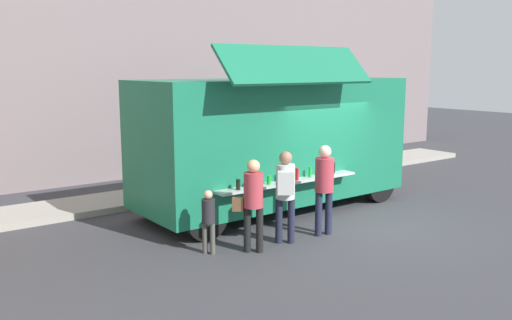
% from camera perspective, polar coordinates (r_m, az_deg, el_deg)
% --- Properties ---
extents(ground_plane, '(60.00, 60.00, 0.00)m').
position_cam_1_polar(ground_plane, '(11.72, 10.73, -6.75)').
color(ground_plane, '#38383D').
extents(curb_strip, '(28.00, 1.60, 0.15)m').
position_cam_1_polar(curb_strip, '(13.28, -19.23, -4.84)').
color(curb_strip, '#9E998E').
rests_on(curb_strip, ground).
extents(food_truck_main, '(6.46, 3.13, 3.72)m').
position_cam_1_polar(food_truck_main, '(12.50, 1.93, 2.19)').
color(food_truck_main, '#196F4D').
rests_on(food_truck_main, ground).
extents(trash_bin, '(0.60, 0.60, 0.95)m').
position_cam_1_polar(trash_bin, '(17.07, 7.82, 0.15)').
color(trash_bin, '#2B5F36').
rests_on(trash_bin, ground).
extents(customer_front_ordering, '(0.37, 0.37, 1.80)m').
position_cam_1_polar(customer_front_ordering, '(10.70, 7.18, -2.30)').
color(customer_front_ordering, '#1F2239').
rests_on(customer_front_ordering, ground).
extents(customer_mid_with_backpack, '(0.52, 0.56, 1.76)m').
position_cam_1_polar(customer_mid_with_backpack, '(10.10, 3.10, -2.95)').
color(customer_mid_with_backpack, '#1E2135').
rests_on(customer_mid_with_backpack, ground).
extents(customer_rear_waiting, '(0.50, 0.48, 1.69)m').
position_cam_1_polar(customer_rear_waiting, '(9.65, -0.37, -3.99)').
color(customer_rear_waiting, black).
rests_on(customer_rear_waiting, ground).
extents(child_near_queue, '(0.24, 0.24, 1.16)m').
position_cam_1_polar(child_near_queue, '(9.67, -5.02, -5.89)').
color(child_near_queue, '#494942').
rests_on(child_near_queue, ground).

